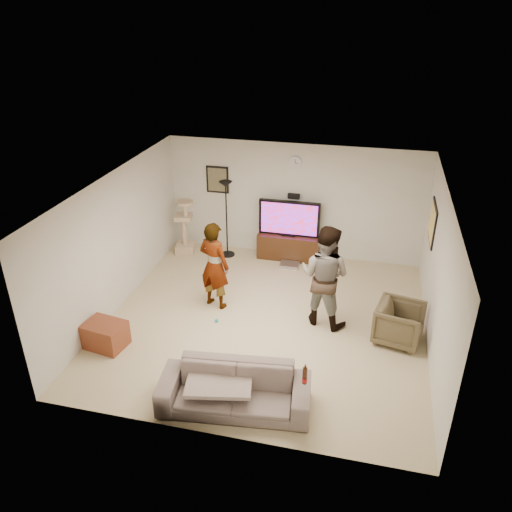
% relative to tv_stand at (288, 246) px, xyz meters
% --- Properties ---
extents(floor, '(5.50, 5.50, 0.02)m').
position_rel_tv_stand_xyz_m(floor, '(0.05, -2.50, -0.29)').
color(floor, '#C9B389').
rests_on(floor, ground).
extents(ceiling, '(5.50, 5.50, 0.02)m').
position_rel_tv_stand_xyz_m(ceiling, '(0.05, -2.50, 2.23)').
color(ceiling, white).
rests_on(ceiling, wall_back).
extents(wall_back, '(5.50, 0.04, 2.50)m').
position_rel_tv_stand_xyz_m(wall_back, '(0.05, 0.25, 0.97)').
color(wall_back, beige).
rests_on(wall_back, floor).
extents(wall_front, '(5.50, 0.04, 2.50)m').
position_rel_tv_stand_xyz_m(wall_front, '(0.05, -5.25, 0.97)').
color(wall_front, beige).
rests_on(wall_front, floor).
extents(wall_left, '(0.04, 5.50, 2.50)m').
position_rel_tv_stand_xyz_m(wall_left, '(-2.70, -2.50, 0.97)').
color(wall_left, beige).
rests_on(wall_left, floor).
extents(wall_right, '(0.04, 5.50, 2.50)m').
position_rel_tv_stand_xyz_m(wall_right, '(2.80, -2.50, 0.97)').
color(wall_right, beige).
rests_on(wall_right, floor).
extents(wall_clock, '(0.26, 0.04, 0.26)m').
position_rel_tv_stand_xyz_m(wall_clock, '(0.05, 0.22, 1.82)').
color(wall_clock, white).
rests_on(wall_clock, wall_back).
extents(wall_speaker, '(0.25, 0.10, 0.10)m').
position_rel_tv_stand_xyz_m(wall_speaker, '(0.05, 0.19, 1.10)').
color(wall_speaker, black).
rests_on(wall_speaker, wall_back).
extents(picture_back, '(0.42, 0.03, 0.52)m').
position_rel_tv_stand_xyz_m(picture_back, '(-1.65, 0.23, 1.32)').
color(picture_back, brown).
rests_on(picture_back, wall_back).
extents(picture_right, '(0.03, 0.78, 0.62)m').
position_rel_tv_stand_xyz_m(picture_right, '(2.78, -0.90, 1.22)').
color(picture_right, '#F9C765').
rests_on(picture_right, wall_right).
extents(tv_stand, '(1.33, 0.45, 0.55)m').
position_rel_tv_stand_xyz_m(tv_stand, '(0.00, 0.00, 0.00)').
color(tv_stand, '#331C0D').
rests_on(tv_stand, floor).
extents(console_box, '(0.40, 0.30, 0.07)m').
position_rel_tv_stand_xyz_m(console_box, '(0.10, -0.40, -0.24)').
color(console_box, '#B5B6C3').
rests_on(console_box, floor).
extents(tv, '(1.31, 0.08, 0.78)m').
position_rel_tv_stand_xyz_m(tv, '(0.00, 0.00, 0.67)').
color(tv, black).
rests_on(tv, tv_stand).
extents(tv_screen, '(1.20, 0.01, 0.68)m').
position_rel_tv_stand_xyz_m(tv_screen, '(0.00, -0.04, 0.67)').
color(tv_screen, '#5B23DB').
rests_on(tv_screen, tv).
extents(floor_lamp, '(0.32, 0.32, 1.71)m').
position_rel_tv_stand_xyz_m(floor_lamp, '(-1.34, -0.18, 0.58)').
color(floor_lamp, black).
rests_on(floor_lamp, floor).
extents(cat_tree, '(0.47, 0.47, 1.26)m').
position_rel_tv_stand_xyz_m(cat_tree, '(-2.31, -0.26, 0.35)').
color(cat_tree, tan).
rests_on(cat_tree, floor).
extents(person_left, '(0.70, 0.57, 1.67)m').
position_rel_tv_stand_xyz_m(person_left, '(-0.97, -2.22, 0.56)').
color(person_left, '#A5A4AE').
rests_on(person_left, floor).
extents(person_right, '(1.06, 0.94, 1.84)m').
position_rel_tv_stand_xyz_m(person_right, '(1.02, -2.29, 0.64)').
color(person_right, '#2C589A').
rests_on(person_right, floor).
extents(sofa, '(2.17, 1.05, 0.61)m').
position_rel_tv_stand_xyz_m(sofa, '(0.09, -4.69, 0.03)').
color(sofa, '#74645E').
rests_on(sofa, floor).
extents(throw_blanket, '(1.02, 0.86, 0.06)m').
position_rel_tv_stand_xyz_m(throw_blanket, '(-0.13, -4.69, 0.14)').
color(throw_blanket, '#A99387').
rests_on(throw_blanket, sofa).
extents(beer_bottle, '(0.06, 0.06, 0.25)m').
position_rel_tv_stand_xyz_m(beer_bottle, '(1.05, -4.69, 0.46)').
color(beer_bottle, '#381A0E').
rests_on(beer_bottle, sofa).
extents(armchair, '(0.89, 0.87, 0.69)m').
position_rel_tv_stand_xyz_m(armchair, '(2.32, -2.57, 0.07)').
color(armchair, brown).
rests_on(armchair, floor).
extents(side_table, '(0.72, 0.58, 0.43)m').
position_rel_tv_stand_xyz_m(side_table, '(-2.35, -3.84, -0.06)').
color(side_table, maroon).
rests_on(side_table, floor).
extents(toy_ball, '(0.06, 0.06, 0.06)m').
position_rel_tv_stand_xyz_m(toy_ball, '(-0.79, -2.76, -0.25)').
color(toy_ball, '#07A6B1').
rests_on(toy_ball, floor).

